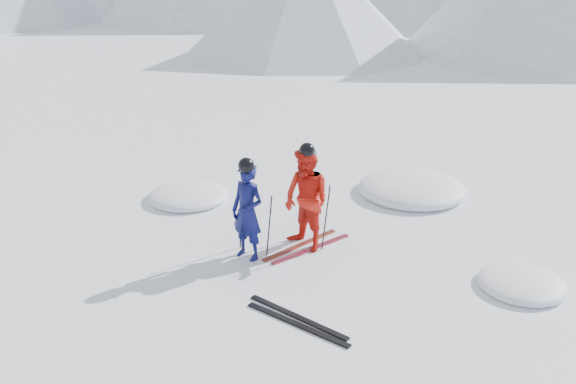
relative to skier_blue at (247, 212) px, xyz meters
The scene contains 12 objects.
ground 2.19m from the skier_blue, ahead, with size 160.00×160.00×0.00m, color white.
skier_blue is the anchor object (origin of this frame).
skier_red 1.03m from the skier_blue, 57.17° to the left, with size 0.86×0.67×1.78m, color red.
pole_blue_left 0.43m from the skier_blue, 153.43° to the left, with size 0.02×0.02×1.09m, color black.
pole_blue_right 0.45m from the skier_blue, 45.00° to the left, with size 0.02×0.02×1.09m, color black.
pole_red_left 1.17m from the skier_blue, 76.96° to the left, with size 0.02×0.02×1.19m, color black.
pole_red_right 1.35m from the skier_blue, 49.79° to the left, with size 0.02×0.02×1.19m, color black.
ski_worn_left 1.26m from the skier_blue, 63.14° to the left, with size 0.09×1.70×0.03m, color black.
ski_worn_right 1.36m from the skier_blue, 51.91° to the left, with size 0.09×1.70×0.03m, color black.
ski_loose_a 2.15m from the skier_blue, 28.92° to the right, with size 0.09×1.70×0.03m, color black.
ski_loose_b 2.30m from the skier_blue, 31.13° to the right, with size 0.09×1.70×0.03m, color black.
snow_lumps 3.33m from the skier_blue, 83.20° to the left, with size 8.08×5.03×0.49m.
Camera 1 is at (4.02, -6.85, 4.76)m, focal length 38.00 mm.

